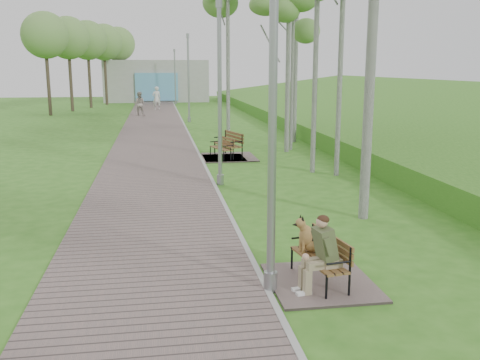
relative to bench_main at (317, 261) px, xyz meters
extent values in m
cube|color=#6B5B57|center=(-2.57, 17.40, -0.37)|extent=(3.50, 67.00, 0.04)
cube|color=#999993|center=(-0.82, 17.40, -0.36)|extent=(0.10, 67.00, 0.05)
cube|color=#579530|center=(11.18, 15.90, -0.39)|extent=(14.00, 70.00, 1.60)
cube|color=#9E9E99|center=(-2.32, 46.90, 1.61)|extent=(10.00, 5.00, 4.00)
cube|color=#589CC5|center=(-2.32, 44.30, 1.11)|extent=(4.00, 0.20, 2.60)
cube|color=#6B5B57|center=(0.09, 0.04, -0.37)|extent=(1.61, 1.79, 0.04)
cube|color=brown|center=(0.04, 0.04, 0.01)|extent=(0.62, 1.39, 0.04)
cube|color=brown|center=(0.25, 0.08, 0.26)|extent=(0.26, 1.33, 0.30)
cube|color=#6B5B57|center=(0.26, 12.15, -0.37)|extent=(1.96, 2.17, 0.04)
cube|color=brown|center=(0.21, 12.15, 0.10)|extent=(0.93, 1.70, 0.04)
cube|color=brown|center=(0.46, 12.23, 0.39)|extent=(0.50, 1.58, 0.36)
cube|color=#6B5B57|center=(-0.02, 11.92, -0.37)|extent=(1.62, 1.80, 0.04)
cube|color=brown|center=(-0.07, 11.92, 0.02)|extent=(0.78, 1.41, 0.04)
cube|color=brown|center=(0.14, 11.99, 0.26)|extent=(0.42, 1.30, 0.30)
cylinder|color=gray|center=(-0.77, -0.13, -0.23)|extent=(0.21, 0.21, 0.31)
cylinder|color=gray|center=(-0.77, -0.13, 2.23)|extent=(0.13, 0.13, 5.24)
cylinder|color=gray|center=(-0.63, 7.49, -0.24)|extent=(0.20, 0.20, 0.30)
cylinder|color=gray|center=(-0.63, 7.49, 2.12)|extent=(0.12, 0.12, 5.02)
cylinder|color=gray|center=(-0.63, 7.49, 4.68)|extent=(0.18, 0.18, 0.25)
cylinder|color=gray|center=(-0.41, 25.69, -0.23)|extent=(0.21, 0.21, 0.31)
cylinder|color=gray|center=(-0.41, 25.69, 2.19)|extent=(0.12, 0.12, 5.16)
cylinder|color=gray|center=(-0.41, 25.69, 4.82)|extent=(0.19, 0.19, 0.26)
cylinder|color=gray|center=(-0.64, 42.04, -0.25)|extent=(0.19, 0.19, 0.29)
cylinder|color=gray|center=(-0.64, 42.04, 1.99)|extent=(0.11, 0.11, 4.77)
cylinder|color=gray|center=(-0.64, 42.04, 4.42)|extent=(0.17, 0.17, 0.24)
imported|color=silver|center=(-2.37, 35.37, 0.54)|extent=(0.77, 0.61, 1.86)
imported|color=gray|center=(-3.59, 30.56, 0.45)|extent=(0.86, 0.70, 1.67)
cylinder|color=silver|center=(2.16, 3.51, 4.27)|extent=(0.20, 0.20, 9.32)
cylinder|color=silver|center=(3.16, 8.28, 4.31)|extent=(0.19, 0.19, 9.40)
cylinder|color=silver|center=(2.56, 8.92, 3.99)|extent=(0.18, 0.18, 8.76)
cylinder|color=silver|center=(3.04, 13.70, 3.25)|extent=(0.17, 0.17, 7.27)
cylinder|color=silver|center=(2.74, 13.22, 3.09)|extent=(0.17, 0.17, 6.96)
ellipsoid|color=#6A9649|center=(2.74, 13.22, 5.32)|extent=(2.47, 2.47, 3.06)
cylinder|color=silver|center=(3.78, 16.01, 5.24)|extent=(0.20, 0.20, 11.26)
cylinder|color=silver|center=(1.30, 20.15, 4.56)|extent=(0.19, 0.19, 9.90)
camera|label=1|loc=(-2.41, -7.63, 2.98)|focal=40.00mm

